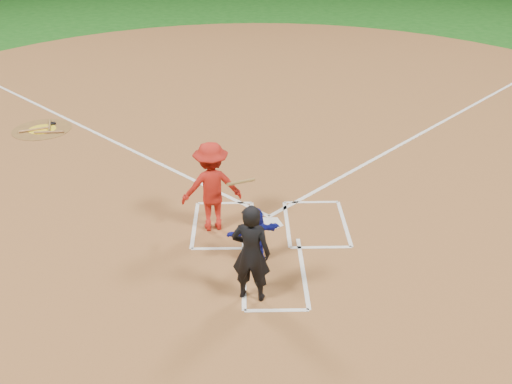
{
  "coord_description": "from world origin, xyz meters",
  "views": [
    {
      "loc": [
        -0.51,
        -10.31,
        6.35
      ],
      "look_at": [
        -0.3,
        -0.4,
        1.0
      ],
      "focal_mm": 40.0,
      "sensor_mm": 36.0,
      "label": 1
    }
  ],
  "objects_px": {
    "catcher": "(255,235)",
    "batter_at_plate": "(212,187)",
    "umpire": "(251,253)",
    "on_deck_circle": "(42,129)",
    "home_plate": "(270,224)"
  },
  "relations": [
    {
      "from": "catcher",
      "to": "on_deck_circle",
      "type": "bearing_deg",
      "value": -66.84
    },
    {
      "from": "home_plate",
      "to": "umpire",
      "type": "relative_size",
      "value": 0.33
    },
    {
      "from": "home_plate",
      "to": "batter_at_plate",
      "type": "xyz_separation_m",
      "value": [
        -1.19,
        -0.1,
        0.95
      ]
    },
    {
      "from": "on_deck_circle",
      "to": "catcher",
      "type": "bearing_deg",
      "value": -47.68
    },
    {
      "from": "batter_at_plate",
      "to": "catcher",
      "type": "bearing_deg",
      "value": -54.67
    },
    {
      "from": "catcher",
      "to": "umpire",
      "type": "bearing_deg",
      "value": 66.25
    },
    {
      "from": "catcher",
      "to": "batter_at_plate",
      "type": "distance_m",
      "value": 1.53
    },
    {
      "from": "home_plate",
      "to": "on_deck_circle",
      "type": "relative_size",
      "value": 0.35
    },
    {
      "from": "umpire",
      "to": "batter_at_plate",
      "type": "bearing_deg",
      "value": -58.15
    },
    {
      "from": "home_plate",
      "to": "umpire",
      "type": "xyz_separation_m",
      "value": [
        -0.42,
        -2.42,
        0.91
      ]
    },
    {
      "from": "on_deck_circle",
      "to": "umpire",
      "type": "relative_size",
      "value": 0.93
    },
    {
      "from": "batter_at_plate",
      "to": "on_deck_circle",
      "type": "bearing_deg",
      "value": 133.67
    },
    {
      "from": "home_plate",
      "to": "on_deck_circle",
      "type": "distance_m",
      "value": 8.46
    },
    {
      "from": "on_deck_circle",
      "to": "umpire",
      "type": "xyz_separation_m",
      "value": [
        6.05,
        -7.85,
        0.91
      ]
    },
    {
      "from": "umpire",
      "to": "on_deck_circle",
      "type": "bearing_deg",
      "value": -38.86
    }
  ]
}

